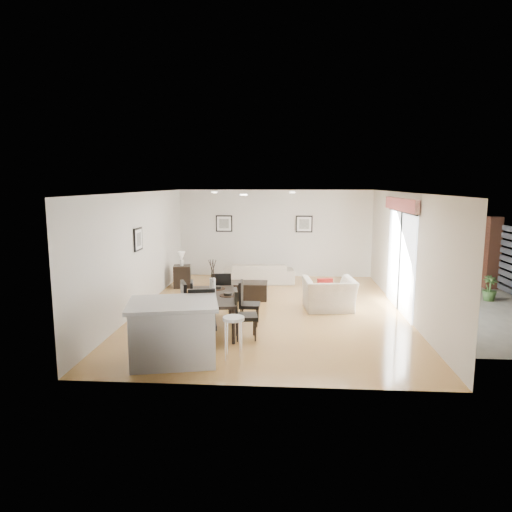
# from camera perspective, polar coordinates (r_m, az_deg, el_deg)

# --- Properties ---
(ground) EXTENTS (8.00, 8.00, 0.00)m
(ground) POSITION_cam_1_polar(r_m,az_deg,el_deg) (10.60, 1.74, -6.79)
(ground) COLOR tan
(ground) RESTS_ON ground
(wall_back) EXTENTS (6.00, 0.04, 2.70)m
(wall_back) POSITION_cam_1_polar(r_m,az_deg,el_deg) (14.28, 2.40, 2.85)
(wall_back) COLOR beige
(wall_back) RESTS_ON ground
(wall_front) EXTENTS (6.00, 0.04, 2.70)m
(wall_front) POSITION_cam_1_polar(r_m,az_deg,el_deg) (6.39, 0.38, -4.93)
(wall_front) COLOR beige
(wall_front) RESTS_ON ground
(wall_left) EXTENTS (0.04, 8.00, 2.70)m
(wall_left) POSITION_cam_1_polar(r_m,az_deg,el_deg) (10.85, -14.27, 0.59)
(wall_left) COLOR beige
(wall_left) RESTS_ON ground
(wall_right) EXTENTS (0.04, 8.00, 2.70)m
(wall_right) POSITION_cam_1_polar(r_m,az_deg,el_deg) (10.63, 18.15, 0.25)
(wall_right) COLOR beige
(wall_right) RESTS_ON ground
(ceiling) EXTENTS (6.00, 8.00, 0.02)m
(ceiling) POSITION_cam_1_polar(r_m,az_deg,el_deg) (10.20, 1.81, 7.96)
(ceiling) COLOR white
(ceiling) RESTS_ON wall_back
(sofa) EXTENTS (2.13, 1.07, 0.59)m
(sofa) POSITION_cam_1_polar(r_m,az_deg,el_deg) (13.35, 0.33, -2.15)
(sofa) COLOR #A59A85
(sofa) RESTS_ON ground
(armchair) EXTENTS (1.24, 1.12, 0.74)m
(armchair) POSITION_cam_1_polar(r_m,az_deg,el_deg) (10.66, 9.11, -4.76)
(armchair) COLOR silver
(armchair) RESTS_ON ground
(courtyard_plant_b) EXTENTS (0.38, 0.38, 0.62)m
(courtyard_plant_b) POSITION_cam_1_polar(r_m,az_deg,el_deg) (12.77, 27.17, -3.63)
(courtyard_plant_b) COLOR #3A5B27
(courtyard_plant_b) RESTS_ON ground
(dining_table) EXTENTS (1.12, 1.84, 0.72)m
(dining_table) POSITION_cam_1_polar(r_m,az_deg,el_deg) (9.06, -5.41, -5.36)
(dining_table) COLOR black
(dining_table) RESTS_ON ground
(dining_chair_wnear) EXTENTS (0.61, 0.61, 1.05)m
(dining_chair_wnear) POSITION_cam_1_polar(r_m,az_deg,el_deg) (8.81, -9.72, -6.24)
(dining_chair_wnear) COLOR black
(dining_chair_wnear) RESTS_ON ground
(dining_chair_wfar) EXTENTS (0.47, 0.47, 0.89)m
(dining_chair_wfar) POSITION_cam_1_polar(r_m,az_deg,el_deg) (9.63, -8.58, -5.44)
(dining_chair_wfar) COLOR black
(dining_chair_wfar) RESTS_ON ground
(dining_chair_enear) EXTENTS (0.49, 0.49, 0.95)m
(dining_chair_enear) POSITION_cam_1_polar(r_m,az_deg,el_deg) (8.58, -1.84, -6.93)
(dining_chair_enear) COLOR black
(dining_chair_enear) RESTS_ON ground
(dining_chair_efar) EXTENTS (0.42, 0.42, 0.92)m
(dining_chair_efar) POSITION_cam_1_polar(r_m,az_deg,el_deg) (9.43, -1.29, -5.57)
(dining_chair_efar) COLOR black
(dining_chair_efar) RESTS_ON ground
(dining_chair_head) EXTENTS (0.57, 0.57, 1.07)m
(dining_chair_head) POSITION_cam_1_polar(r_m,az_deg,el_deg) (8.07, -6.76, -7.56)
(dining_chair_head) COLOR black
(dining_chair_head) RESTS_ON ground
(dining_chair_foot) EXTENTS (0.49, 0.49, 0.96)m
(dining_chair_foot) POSITION_cam_1_polar(r_m,az_deg,el_deg) (10.10, -4.35, -4.45)
(dining_chair_foot) COLOR black
(dining_chair_foot) RESTS_ON ground
(vase) EXTENTS (0.94, 1.43, 0.73)m
(vase) POSITION_cam_1_polar(r_m,az_deg,el_deg) (8.97, -5.44, -3.07)
(vase) COLOR white
(vase) RESTS_ON dining_table
(coffee_table) EXTENTS (1.07, 0.66, 0.42)m
(coffee_table) POSITION_cam_1_polar(r_m,az_deg,el_deg) (11.57, -1.24, -4.35)
(coffee_table) COLOR black
(coffee_table) RESTS_ON ground
(side_table) EXTENTS (0.54, 0.54, 0.62)m
(side_table) POSITION_cam_1_polar(r_m,az_deg,el_deg) (13.00, -9.22, -2.52)
(side_table) COLOR black
(side_table) RESTS_ON ground
(table_lamp) EXTENTS (0.21, 0.21, 0.39)m
(table_lamp) POSITION_cam_1_polar(r_m,az_deg,el_deg) (12.90, -9.28, -0.06)
(table_lamp) COLOR white
(table_lamp) RESTS_ON side_table
(cushion) EXTENTS (0.36, 0.19, 0.34)m
(cushion) POSITION_cam_1_polar(r_m,az_deg,el_deg) (10.50, 8.61, -3.71)
(cushion) COLOR maroon
(cushion) RESTS_ON armchair
(kitchen_island) EXTENTS (1.63, 1.37, 1.00)m
(kitchen_island) POSITION_cam_1_polar(r_m,az_deg,el_deg) (7.67, -10.27, -9.24)
(kitchen_island) COLOR silver
(kitchen_island) RESTS_ON ground
(bar_stool) EXTENTS (0.35, 0.35, 0.77)m
(bar_stool) POSITION_cam_1_polar(r_m,az_deg,el_deg) (7.45, -2.81, -8.41)
(bar_stool) COLOR silver
(bar_stool) RESTS_ON ground
(framed_print_back_left) EXTENTS (0.52, 0.04, 0.52)m
(framed_print_back_left) POSITION_cam_1_polar(r_m,az_deg,el_deg) (14.35, -4.01, 4.07)
(framed_print_back_left) COLOR black
(framed_print_back_left) RESTS_ON wall_back
(framed_print_back_right) EXTENTS (0.52, 0.04, 0.52)m
(framed_print_back_right) POSITION_cam_1_polar(r_m,az_deg,el_deg) (14.22, 6.03, 3.99)
(framed_print_back_right) COLOR black
(framed_print_back_right) RESTS_ON wall_back
(framed_print_left_wall) EXTENTS (0.04, 0.52, 0.52)m
(framed_print_left_wall) POSITION_cam_1_polar(r_m,az_deg,el_deg) (10.61, -14.51, 2.04)
(framed_print_left_wall) COLOR black
(framed_print_left_wall) RESTS_ON wall_left
(sliding_door) EXTENTS (0.12, 2.70, 2.57)m
(sliding_door) POSITION_cam_1_polar(r_m,az_deg,el_deg) (10.87, 17.62, 2.14)
(sliding_door) COLOR white
(sliding_door) RESTS_ON wall_right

